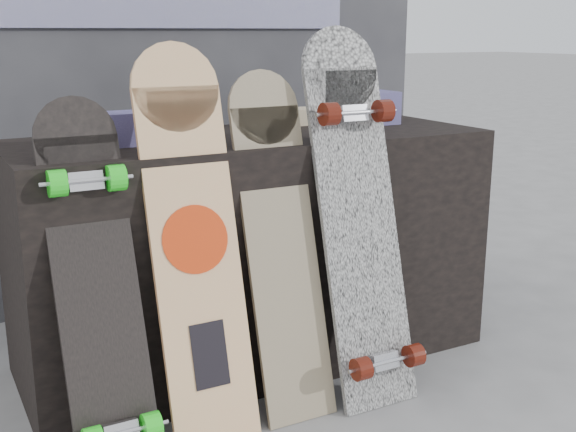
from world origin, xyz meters
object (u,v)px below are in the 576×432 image
vendor_table (254,249)px  longboard_geisha (194,234)px  skateboard_dark (97,279)px  longboard_celtic (280,234)px  longboard_cascadia (359,209)px

vendor_table → longboard_geisha: size_ratio=1.44×
vendor_table → longboard_geisha: 0.52m
vendor_table → skateboard_dark: size_ratio=1.64×
longboard_celtic → longboard_cascadia: 0.27m
longboard_celtic → longboard_geisha: bearing=-177.6°
longboard_celtic → longboard_cascadia: size_ratio=0.89×
longboard_geisha → longboard_celtic: bearing=2.4°
longboard_celtic → skateboard_dark: longboard_celtic is taller
longboard_cascadia → vendor_table: bearing=117.2°
longboard_cascadia → longboard_celtic: bearing=171.6°
longboard_geisha → skateboard_dark: bearing=-177.9°
vendor_table → longboard_cascadia: 0.46m
skateboard_dark → longboard_cascadia: bearing=-1.1°
longboard_geisha → vendor_table: bearing=44.4°
vendor_table → skateboard_dark: bearing=-150.7°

